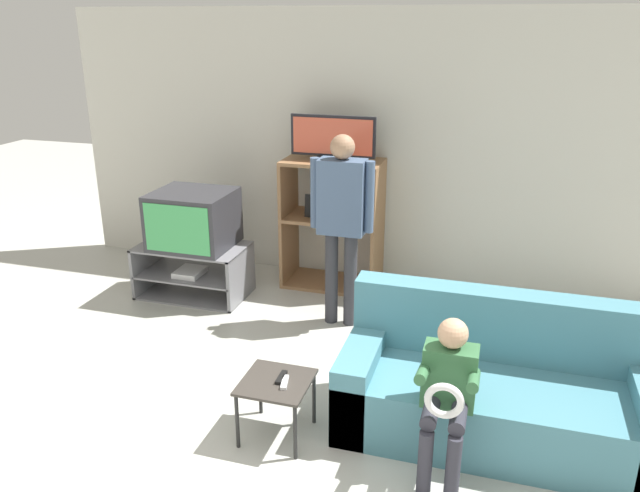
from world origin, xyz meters
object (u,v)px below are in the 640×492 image
remote_control_black (281,377)px  television_main (193,219)px  television_flat (333,140)px  couch (497,392)px  person_seated_child (448,389)px  media_shelf (332,223)px  person_standing_adult (342,213)px  remote_control_white (285,382)px  tv_stand (194,271)px  snack_table (276,388)px

remote_control_black → television_main: bearing=128.3°
television_flat → remote_control_black: size_ratio=5.55×
couch → person_seated_child: person_seated_child is taller
television_flat → remote_control_black: bearing=-81.8°
television_main → person_seated_child: (2.52, -1.86, -0.19)m
media_shelf → person_seated_child: bearing=-61.1°
media_shelf → television_flat: (0.00, -0.02, 0.81)m
television_flat → couch: 2.79m
television_main → couch: television_main is taller
television_flat → person_standing_adult: size_ratio=0.49×
television_main → remote_control_black: 2.35m
television_flat → remote_control_white: (0.38, -2.40, -1.04)m
tv_stand → media_shelf: size_ratio=0.81×
tv_stand → television_main: television_main is taller
television_main → remote_control_white: 2.41m
media_shelf → person_standing_adult: person_standing_adult is taller
remote_control_black → person_seated_child: (1.01, -0.08, 0.16)m
couch → media_shelf: bearing=129.5°
media_shelf → remote_control_white: bearing=-81.0°
remote_control_white → remote_control_black: bearing=117.4°
remote_control_black → media_shelf: bearing=96.3°
television_flat → person_seated_child: size_ratio=0.84×
media_shelf → person_standing_adult: bearing=-69.2°
media_shelf → television_flat: size_ratio=1.57×
snack_table → person_seated_child: person_seated_child is taller
tv_stand → person_standing_adult: (1.49, -0.17, 0.75)m
television_main → media_shelf: (1.16, 0.60, -0.11)m
remote_control_black → couch: (1.29, 0.39, -0.11)m
television_flat → person_seated_child: 2.92m
remote_control_black → person_standing_adult: bearing=89.7°
remote_control_white → couch: bearing=7.1°
tv_stand → remote_control_white: tv_stand is taller
tv_stand → couch: 3.13m
tv_stand → television_main: 0.51m
remote_control_black → person_seated_child: size_ratio=0.15×
television_flat → person_standing_adult: television_flat is taller
snack_table → couch: (1.31, 0.43, -0.05)m
television_flat → couch: bearing=-50.3°
television_main → couch: size_ratio=0.37×
remote_control_black → remote_control_white: same height
media_shelf → person_standing_adult: (0.30, -0.78, 0.36)m
media_shelf → person_seated_child: (1.35, -2.45, -0.07)m
television_main → television_flat: (1.17, 0.58, 0.70)m
snack_table → tv_stand: bearing=130.2°
television_main → snack_table: 2.37m
person_standing_adult → snack_table: bearing=-89.2°
television_flat → snack_table: size_ratio=1.90×
tv_stand → person_standing_adult: person_standing_adult is taller
tv_stand → remote_control_black: size_ratio=7.00×
couch → remote_control_black: bearing=-163.0°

